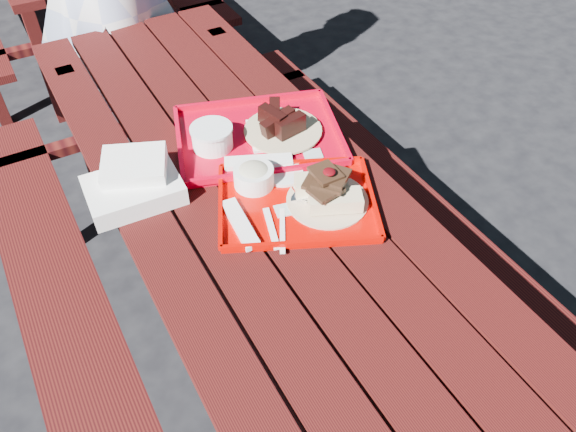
# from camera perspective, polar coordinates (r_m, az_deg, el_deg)

# --- Properties ---
(ground) EXTENTS (60.00, 60.00, 0.00)m
(ground) POSITION_cam_1_polar(r_m,az_deg,el_deg) (2.12, -2.05, -13.36)
(ground) COLOR black
(ground) RESTS_ON ground
(picnic_table_near) EXTENTS (1.41, 2.40, 0.75)m
(picnic_table_near) POSITION_cam_1_polar(r_m,az_deg,el_deg) (1.67, -2.53, -3.17)
(picnic_table_near) COLOR #3F0F0C
(picnic_table_near) RESTS_ON ground
(near_tray) EXTENTS (0.51, 0.47, 0.13)m
(near_tray) POSITION_cam_1_polar(r_m,az_deg,el_deg) (1.51, 0.81, 2.44)
(near_tray) COLOR #BB0500
(near_tray) RESTS_ON picnic_table_near
(far_tray) EXTENTS (0.58, 0.51, 0.08)m
(far_tray) POSITION_cam_1_polar(r_m,az_deg,el_deg) (1.72, -3.25, 8.21)
(far_tray) COLOR #BB0019
(far_tray) RESTS_ON picnic_table_near
(white_cloth) EXTENTS (0.26, 0.23, 0.10)m
(white_cloth) POSITION_cam_1_polar(r_m,az_deg,el_deg) (1.58, -15.38, 3.23)
(white_cloth) COLOR white
(white_cloth) RESTS_ON picnic_table_near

